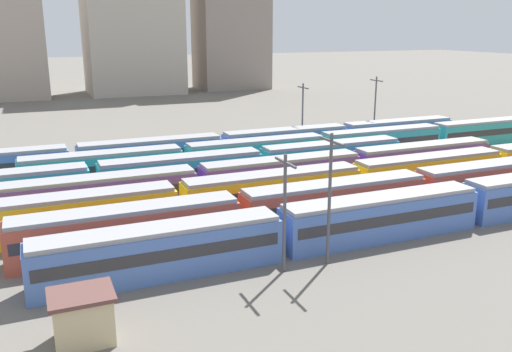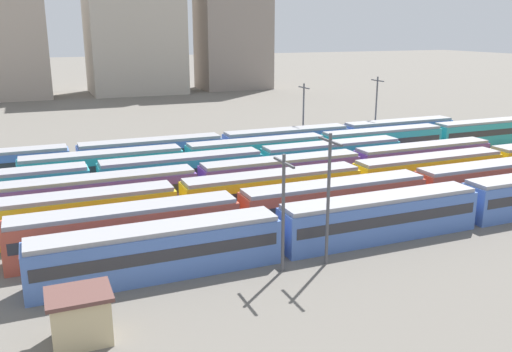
% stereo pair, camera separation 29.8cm
% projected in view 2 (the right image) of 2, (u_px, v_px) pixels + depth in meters
% --- Properties ---
extents(ground_plane, '(600.00, 600.00, 0.00)m').
position_uv_depth(ground_plane, '(107.00, 213.00, 52.77)').
color(ground_plane, '#666059').
extents(train_track_0, '(74.70, 3.06, 3.75)m').
position_uv_depth(train_track_0, '(468.00, 203.00, 49.40)').
color(train_track_0, '#4C70BC').
rests_on(train_track_0, ground_plane).
extents(train_track_1, '(93.60, 3.06, 3.75)m').
position_uv_depth(train_track_1, '(492.00, 180.00, 57.03)').
color(train_track_1, '#BC4C38').
rests_on(train_track_1, ground_plane).
extents(train_track_2, '(112.50, 3.06, 3.75)m').
position_uv_depth(train_track_2, '(494.00, 164.00, 63.71)').
color(train_track_2, yellow).
rests_on(train_track_2, ground_plane).
extents(train_track_3, '(55.80, 3.06, 3.75)m').
position_uv_depth(train_track_3, '(282.00, 174.00, 59.13)').
color(train_track_3, '#6B429E').
rests_on(train_track_3, ground_plane).
extents(train_track_4, '(55.80, 3.06, 3.75)m').
position_uv_depth(train_track_4, '(182.00, 172.00, 60.20)').
color(train_track_4, teal).
rests_on(train_track_4, ground_plane).
extents(train_track_5, '(93.60, 3.06, 3.75)m').
position_uv_depth(train_track_5, '(382.00, 142.00, 75.91)').
color(train_track_5, teal).
rests_on(train_track_5, ground_plane).
extents(train_track_6, '(74.70, 3.06, 3.75)m').
position_uv_depth(train_track_6, '(222.00, 147.00, 72.52)').
color(train_track_6, '#4C70BC').
rests_on(train_track_6, ground_plane).
extents(catenary_pole_0, '(0.24, 3.20, 8.81)m').
position_uv_depth(catenary_pole_0, '(283.00, 207.00, 38.84)').
color(catenary_pole_0, '#4C4C51').
rests_on(catenary_pole_0, ground_plane).
extents(catenary_pole_1, '(0.24, 3.20, 10.05)m').
position_uv_depth(catenary_pole_1, '(376.00, 106.00, 84.20)').
color(catenary_pole_1, '#4C4C51').
rests_on(catenary_pole_1, ground_plane).
extents(catenary_pole_2, '(0.24, 3.20, 10.06)m').
position_uv_depth(catenary_pole_2, '(328.00, 193.00, 39.91)').
color(catenary_pole_2, '#4C4C51').
rests_on(catenary_pole_2, ground_plane).
extents(catenary_pole_3, '(0.24, 3.20, 9.50)m').
position_uv_depth(catenary_pole_3, '(303.00, 112.00, 79.61)').
color(catenary_pole_3, '#4C4C51').
rests_on(catenary_pole_3, ground_plane).
extents(signal_hut, '(3.60, 3.00, 3.04)m').
position_uv_depth(signal_hut, '(80.00, 316.00, 30.82)').
color(signal_hut, '#C6B284').
rests_on(signal_hut, ground_plane).
extents(distant_building_2, '(24.34, 19.70, 39.87)m').
position_uv_depth(distant_building_2, '(133.00, 17.00, 144.51)').
color(distant_building_2, '#B2A899').
rests_on(distant_building_2, ground_plane).
extents(distant_building_3, '(19.53, 14.56, 44.36)m').
position_uv_depth(distant_building_3, '(233.00, 9.00, 154.30)').
color(distant_building_3, gray).
rests_on(distant_building_3, ground_plane).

